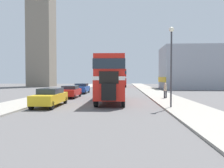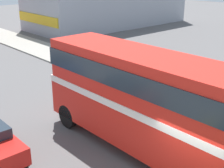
% 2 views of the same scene
% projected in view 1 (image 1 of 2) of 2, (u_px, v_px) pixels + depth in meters
% --- Properties ---
extents(ground_plane, '(120.00, 120.00, 0.00)m').
position_uv_depth(ground_plane, '(98.00, 106.00, 17.73)').
color(ground_plane, '#565454').
extents(sidewalk_right, '(3.50, 120.00, 0.12)m').
position_uv_depth(sidewalk_right, '(182.00, 105.00, 17.39)').
color(sidewalk_right, gray).
rests_on(sidewalk_right, ground_plane).
extents(sidewalk_left, '(3.50, 120.00, 0.12)m').
position_uv_depth(sidewalk_left, '(17.00, 104.00, 18.06)').
color(sidewalk_left, gray).
rests_on(sidewalk_left, ground_plane).
extents(double_decker_bus, '(2.42, 9.54, 4.09)m').
position_uv_depth(double_decker_bus, '(112.00, 76.00, 20.58)').
color(double_decker_bus, red).
rests_on(double_decker_bus, ground_plane).
extents(bus_distant, '(2.55, 10.03, 4.16)m').
position_uv_depth(bus_distant, '(121.00, 77.00, 53.30)').
color(bus_distant, red).
rests_on(bus_distant, ground_plane).
extents(car_parked_near, '(1.67, 4.58, 1.44)m').
position_uv_depth(car_parked_near, '(50.00, 97.00, 17.32)').
color(car_parked_near, gold).
rests_on(car_parked_near, ground_plane).
extents(car_parked_mid, '(1.79, 4.06, 1.36)m').
position_uv_depth(car_parked_mid, '(70.00, 91.00, 24.63)').
color(car_parked_mid, red).
rests_on(car_parked_mid, ground_plane).
extents(car_parked_far, '(1.80, 4.20, 1.43)m').
position_uv_depth(car_parked_far, '(81.00, 88.00, 31.26)').
color(car_parked_far, '#1E479E').
rests_on(car_parked_far, ground_plane).
extents(pedestrian_walking, '(0.32, 0.32, 1.59)m').
position_uv_depth(pedestrian_walking, '(165.00, 90.00, 22.96)').
color(pedestrian_walking, '#282833').
rests_on(pedestrian_walking, sidewalk_right).
extents(street_lamp, '(0.36, 0.36, 5.86)m').
position_uv_depth(street_lamp, '(171.00, 55.00, 15.93)').
color(street_lamp, '#38383D').
rests_on(street_lamp, sidewalk_right).
extents(church_tower, '(6.09, 6.09, 39.71)m').
position_uv_depth(church_tower, '(41.00, 6.00, 54.59)').
color(church_tower, gray).
rests_on(church_tower, ground_plane).
extents(shop_building_block, '(21.34, 8.71, 8.41)m').
position_uv_depth(shop_building_block, '(216.00, 68.00, 43.39)').
color(shop_building_block, '#999EA8').
rests_on(shop_building_block, ground_plane).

